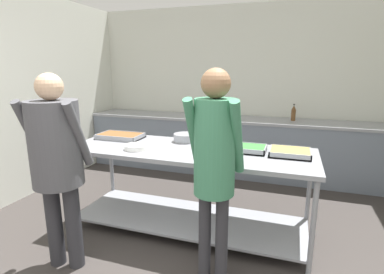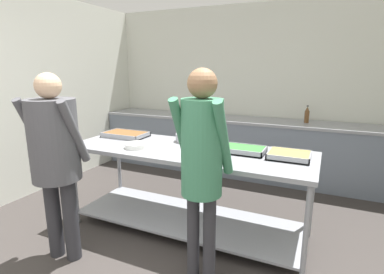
% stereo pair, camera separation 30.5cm
% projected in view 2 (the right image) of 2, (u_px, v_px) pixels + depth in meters
% --- Properties ---
extents(wall_rear, '(4.86, 0.06, 2.65)m').
position_uv_depth(wall_rear, '(250.00, 89.00, 4.88)').
color(wall_rear, silver).
rests_on(wall_rear, ground_plane).
extents(wall_left, '(0.06, 4.15, 2.65)m').
position_uv_depth(wall_left, '(39.00, 94.00, 4.06)').
color(wall_left, silver).
rests_on(wall_left, ground_plane).
extents(back_counter, '(4.70, 0.65, 0.90)m').
position_uv_depth(back_counter, '(242.00, 147.00, 4.75)').
color(back_counter, slate).
rests_on(back_counter, ground_plane).
extents(serving_counter, '(2.45, 0.86, 0.88)m').
position_uv_depth(serving_counter, '(188.00, 176.00, 3.05)').
color(serving_counter, gray).
rests_on(serving_counter, ground_plane).
extents(serving_tray_roast, '(0.50, 0.31, 0.05)m').
position_uv_depth(serving_tray_roast, '(126.00, 135.00, 3.50)').
color(serving_tray_roast, gray).
rests_on(serving_tray_roast, serving_counter).
extents(plate_stack, '(0.24, 0.24, 0.05)m').
position_uv_depth(plate_stack, '(136.00, 145.00, 3.02)').
color(plate_stack, white).
rests_on(plate_stack, serving_counter).
extents(sauce_pan, '(0.39, 0.25, 0.09)m').
position_uv_depth(sauce_pan, '(187.00, 137.00, 3.28)').
color(sauce_pan, gray).
rests_on(sauce_pan, serving_counter).
extents(broccoli_bowl, '(0.23, 0.23, 0.11)m').
position_uv_depth(broccoli_bowl, '(217.00, 140.00, 3.14)').
color(broccoli_bowl, '#B2B2B7').
rests_on(broccoli_bowl, serving_counter).
extents(serving_tray_greens, '(0.39, 0.27, 0.05)m').
position_uv_depth(serving_tray_greens, '(244.00, 150.00, 2.86)').
color(serving_tray_greens, gray).
rests_on(serving_tray_greens, serving_counter).
extents(serving_tray_vegetables, '(0.37, 0.31, 0.05)m').
position_uv_depth(serving_tray_vegetables, '(289.00, 155.00, 2.68)').
color(serving_tray_vegetables, gray).
rests_on(serving_tray_vegetables, serving_counter).
extents(guest_serving_left, '(0.40, 0.33, 1.68)m').
position_uv_depth(guest_serving_left, '(202.00, 156.00, 2.15)').
color(guest_serving_left, '#2D2D33').
rests_on(guest_serving_left, ground_plane).
extents(guest_serving_right, '(0.53, 0.40, 1.64)m').
position_uv_depth(guest_serving_right, '(55.00, 150.00, 2.51)').
color(guest_serving_right, '#2D2D33').
rests_on(guest_serving_right, ground_plane).
extents(water_bottle, '(0.07, 0.07, 0.25)m').
position_uv_depth(water_bottle, '(307.00, 115.00, 4.29)').
color(water_bottle, brown).
rests_on(water_bottle, back_counter).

